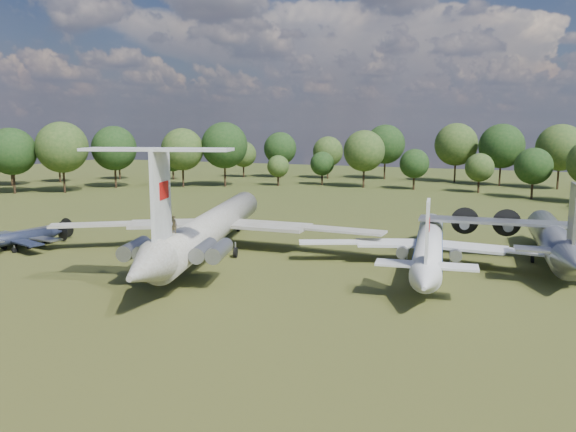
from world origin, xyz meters
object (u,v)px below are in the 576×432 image
at_px(il62_airliner, 214,232).
at_px(small_prop_northwest, 24,239).
at_px(person_on_il62, 174,224).
at_px(an12_transport, 553,243).
at_px(small_prop_west, 11,242).
at_px(tu104_jet, 429,250).

height_order(il62_airliner, small_prop_northwest, il62_airliner).
bearing_deg(small_prop_northwest, person_on_il62, -9.55).
relative_size(an12_transport, person_on_il62, 19.60).
xyz_separation_m(il62_airliner, small_prop_northwest, (-23.71, -6.63, -1.49)).
relative_size(small_prop_west, small_prop_northwest, 1.00).
distance_m(an12_transport, small_prop_northwest, 63.39).
distance_m(an12_transport, small_prop_west, 63.73).
xyz_separation_m(tu104_jet, small_prop_west, (-48.28, -11.91, -0.79)).
relative_size(il62_airliner, small_prop_northwest, 3.50).
distance_m(tu104_jet, small_prop_west, 49.74).
bearing_deg(il62_airliner, small_prop_northwest, 179.36).
height_order(il62_airliner, person_on_il62, person_on_il62).
bearing_deg(an12_transport, tu104_jet, -153.42).
height_order(tu104_jet, an12_transport, an12_transport).
bearing_deg(small_prop_northwest, il62_airliner, 20.85).
height_order(il62_airliner, small_prop_west, il62_airliner).
distance_m(tu104_jet, person_on_il62, 27.26).
bearing_deg(person_on_il62, small_prop_northwest, -14.96).
height_order(il62_airliner, tu104_jet, il62_airliner).
xyz_separation_m(small_prop_west, small_prop_northwest, (-0.29, 2.10, 0.00)).
bearing_deg(il62_airliner, an12_transport, -0.01).
bearing_deg(person_on_il62, il62_airliner, -73.93).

